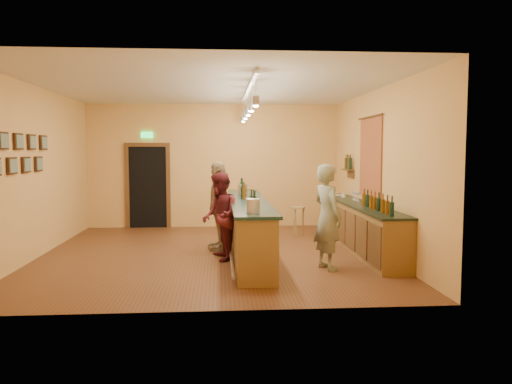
{
  "coord_description": "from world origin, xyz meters",
  "views": [
    {
      "loc": [
        0.15,
        -9.59,
        1.99
      ],
      "look_at": [
        0.87,
        0.2,
        1.18
      ],
      "focal_mm": 35.0,
      "sensor_mm": 36.0,
      "label": 1
    }
  ],
  "objects": [
    {
      "name": "bar_stool",
      "position": [
        1.96,
        1.78,
        0.56
      ],
      "size": [
        0.34,
        0.34,
        0.7
      ],
      "rotation": [
        0.0,
        0.0,
        -0.06
      ],
      "color": "olive",
      "rests_on": "floor"
    },
    {
      "name": "ceiling",
      "position": [
        0.0,
        0.0,
        3.2
      ],
      "size": [
        6.5,
        7.0,
        0.02
      ],
      "primitive_type": "cube",
      "color": "silver",
      "rests_on": "wall_back"
    },
    {
      "name": "wall_front",
      "position": [
        0.0,
        -3.5,
        1.6
      ],
      "size": [
        6.5,
        0.02,
        3.2
      ],
      "primitive_type": "cube",
      "color": "#DEA853",
      "rests_on": "floor"
    },
    {
      "name": "wall_back",
      "position": [
        0.0,
        3.5,
        1.6
      ],
      "size": [
        6.5,
        0.02,
        3.2
      ],
      "primitive_type": "cube",
      "color": "#DEA853",
      "rests_on": "floor"
    },
    {
      "name": "pendant_track",
      "position": [
        0.71,
        -0.0,
        2.98
      ],
      "size": [
        0.11,
        4.6,
        0.5
      ],
      "color": "silver",
      "rests_on": "ceiling"
    },
    {
      "name": "bottle_shelf",
      "position": [
        3.17,
        1.9,
        1.67
      ],
      "size": [
        0.17,
        0.55,
        0.54
      ],
      "color": "#4C2B16",
      "rests_on": "wall_right"
    },
    {
      "name": "wall_right",
      "position": [
        3.25,
        0.0,
        1.6
      ],
      "size": [
        0.02,
        7.0,
        3.2
      ],
      "primitive_type": "cube",
      "color": "#DEA853",
      "rests_on": "floor"
    },
    {
      "name": "bartender",
      "position": [
        1.96,
        -1.41,
        0.89
      ],
      "size": [
        0.62,
        0.75,
        1.78
      ],
      "primitive_type": "imported",
      "rotation": [
        0.0,
        0.0,
        1.93
      ],
      "color": "gray",
      "rests_on": "floor"
    },
    {
      "name": "tasting_bar",
      "position": [
        0.71,
        -0.0,
        0.61
      ],
      "size": [
        0.74,
        5.1,
        1.38
      ],
      "color": "brown",
      "rests_on": "floor"
    },
    {
      "name": "picture_grid",
      "position": [
        -3.21,
        -0.75,
        1.95
      ],
      "size": [
        0.06,
        2.2,
        0.7
      ],
      "primitive_type": null,
      "color": "#382111",
      "rests_on": "wall_left"
    },
    {
      "name": "tapestry",
      "position": [
        3.23,
        0.4,
        1.85
      ],
      "size": [
        0.03,
        1.4,
        1.6
      ],
      "primitive_type": "cube",
      "color": "#A73221",
      "rests_on": "wall_right"
    },
    {
      "name": "customer_b",
      "position": [
        0.13,
        0.39,
        0.89
      ],
      "size": [
        0.56,
        1.1,
        1.79
      ],
      "primitive_type": "imported",
      "rotation": [
        0.0,
        0.0,
        -1.45
      ],
      "color": "#997A51",
      "rests_on": "floor"
    },
    {
      "name": "floor",
      "position": [
        0.0,
        0.0,
        0.0
      ],
      "size": [
        7.0,
        7.0,
        0.0
      ],
      "primitive_type": "plane",
      "color": "#523317",
      "rests_on": "ground"
    },
    {
      "name": "back_counter",
      "position": [
        2.97,
        0.18,
        0.49
      ],
      "size": [
        0.6,
        4.55,
        1.27
      ],
      "color": "brown",
      "rests_on": "floor"
    },
    {
      "name": "doorway",
      "position": [
        -1.7,
        3.47,
        1.13
      ],
      "size": [
        1.15,
        0.09,
        2.48
      ],
      "color": "black",
      "rests_on": "wall_back"
    },
    {
      "name": "wall_left",
      "position": [
        -3.25,
        0.0,
        1.6
      ],
      "size": [
        0.02,
        7.0,
        3.2
      ],
      "primitive_type": "cube",
      "color": "#DEA853",
      "rests_on": "floor"
    },
    {
      "name": "customer_a",
      "position": [
        0.16,
        -0.59,
        0.81
      ],
      "size": [
        0.73,
        0.87,
        1.61
      ],
      "primitive_type": "imported",
      "rotation": [
        0.0,
        0.0,
        -1.41
      ],
      "color": "#59191E",
      "rests_on": "floor"
    }
  ]
}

